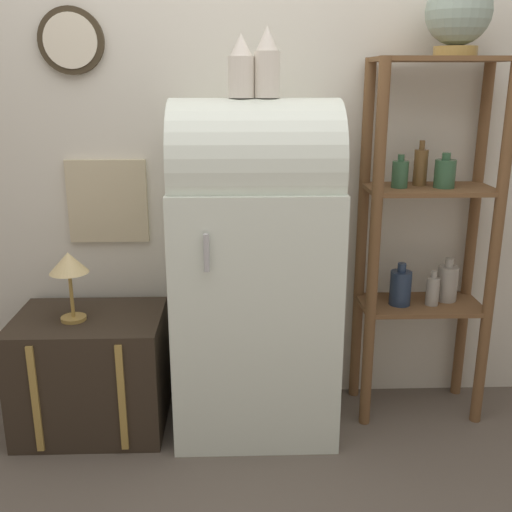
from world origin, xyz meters
name	(u,v)px	position (x,y,z in m)	size (l,w,h in m)	color
ground_plane	(257,455)	(0.00, 0.00, 0.00)	(12.00, 12.00, 0.00)	#60564C
wall_back	(252,127)	(0.00, 0.57, 1.35)	(7.00, 0.09, 2.70)	silver
refrigerator	(255,268)	(0.00, 0.27, 0.77)	(0.71, 0.59, 1.49)	silver
suitcase_trunk	(92,372)	(-0.75, 0.27, 0.27)	(0.66, 0.49, 0.54)	#33281E
shelf_unit	(427,229)	(0.78, 0.37, 0.91)	(0.58, 0.31, 1.65)	brown
globe	(459,14)	(0.83, 0.35, 1.81)	(0.27, 0.27, 0.31)	#AD8942
vase_left	(241,68)	(-0.05, 0.27, 1.60)	(0.11, 0.11, 0.25)	silver
vase_center	(267,64)	(0.05, 0.27, 1.62)	(0.10, 0.10, 0.28)	silver
desk_lamp	(69,267)	(-0.80, 0.23, 0.79)	(0.17, 0.17, 0.31)	#AD8942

